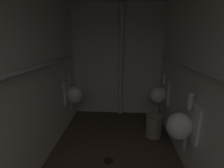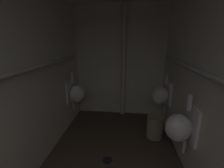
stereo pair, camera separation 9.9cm
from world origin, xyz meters
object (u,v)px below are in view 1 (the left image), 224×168
Objects in this scene: urinal_right_far at (159,94)px; standpipe_back_wall at (121,63)px; urinal_right_mid at (181,125)px; urinal_left_mid at (74,94)px; waste_bin at (154,126)px; floor_drain at (108,160)px.

urinal_right_far is 0.32× the size of standpipe_back_wall.
urinal_right_far is at bearing 90.00° from urinal_right_mid.
standpipe_back_wall is (-0.74, 1.56, 0.53)m from urinal_right_mid.
urinal_right_mid is 1.81m from standpipe_back_wall.
standpipe_back_wall is (0.89, 0.52, 0.53)m from urinal_left_mid.
urinal_left_mid and urinal_right_mid have the same top height.
urinal_right_far reaches higher than waste_bin.
waste_bin is at bearing -111.25° from urinal_right_far.
standpipe_back_wall reaches higher than urinal_left_mid.
urinal_right_far is at bearing 2.01° from urinal_left_mid.
floor_drain is (0.74, -0.94, -0.65)m from urinal_left_mid.
floor_drain is at bearing -139.12° from waste_bin.
standpipe_back_wall reaches higher than floor_drain.
urinal_right_far reaches higher than floor_drain.
urinal_right_mid reaches higher than waste_bin.
urinal_right_mid is (1.63, -1.05, 0.00)m from urinal_left_mid.
standpipe_back_wall is 1.41m from waste_bin.
urinal_right_mid is at bearing -32.77° from urinal_left_mid.
urinal_left_mid is at bearing -149.96° from standpipe_back_wall.
urinal_right_mid is 5.39× the size of floor_drain.
urinal_right_mid is 1.11m from floor_drain.
urinal_left_mid is at bearing 168.79° from waste_bin.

